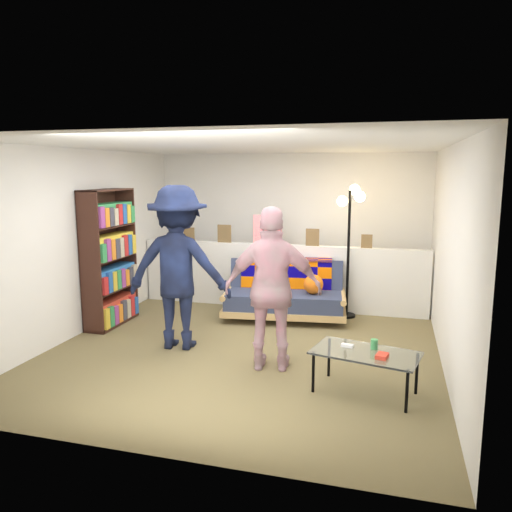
% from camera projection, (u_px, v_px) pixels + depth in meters
% --- Properties ---
extents(ground, '(5.00, 5.00, 0.00)m').
position_uv_depth(ground, '(247.00, 345.00, 6.12)').
color(ground, brown).
rests_on(ground, ground).
extents(room_shell, '(4.60, 5.05, 2.45)m').
position_uv_depth(room_shell, '(258.00, 207.00, 6.29)').
color(room_shell, silver).
rests_on(room_shell, ground).
extents(half_wall_ledge, '(4.45, 0.15, 1.00)m').
position_uv_depth(half_wall_ledge, '(280.00, 276.00, 7.75)').
color(half_wall_ledge, silver).
rests_on(half_wall_ledge, ground).
extents(ledge_decor, '(2.97, 0.02, 0.45)m').
position_uv_depth(ledge_decor, '(266.00, 233.00, 7.68)').
color(ledge_decor, brown).
rests_on(ledge_decor, half_wall_ledge).
extents(futon_sofa, '(1.83, 1.04, 0.75)m').
position_uv_depth(futon_sofa, '(286.00, 295.00, 7.20)').
color(futon_sofa, tan).
rests_on(futon_sofa, ground).
extents(bookshelf, '(0.31, 0.94, 1.87)m').
position_uv_depth(bookshelf, '(109.00, 262.00, 6.86)').
color(bookshelf, black).
rests_on(bookshelf, ground).
extents(coffee_table, '(1.08, 0.75, 0.51)m').
position_uv_depth(coffee_table, '(366.00, 355.00, 4.75)').
color(coffee_table, black).
rests_on(coffee_table, ground).
extents(floor_lamp, '(0.41, 0.36, 1.93)m').
position_uv_depth(floor_lamp, '(351.00, 224.00, 7.14)').
color(floor_lamp, black).
rests_on(floor_lamp, ground).
extents(person_left, '(1.33, 0.86, 1.96)m').
position_uv_depth(person_left, '(178.00, 268.00, 5.94)').
color(person_left, black).
rests_on(person_left, ground).
extents(person_right, '(1.09, 0.59, 1.76)m').
position_uv_depth(person_right, '(273.00, 289.00, 5.28)').
color(person_right, pink).
rests_on(person_right, ground).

